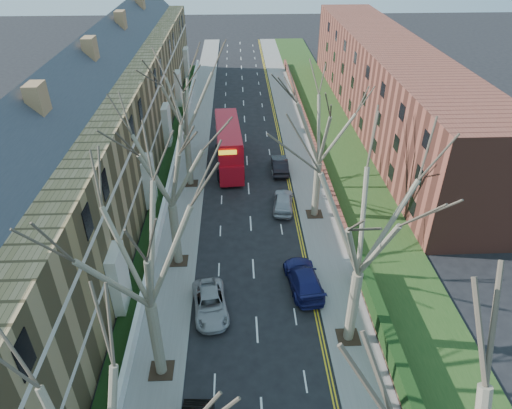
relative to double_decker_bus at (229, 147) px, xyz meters
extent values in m
cube|color=slate|center=(-4.09, 6.99, -2.11)|extent=(3.00, 102.00, 0.12)
cube|color=slate|center=(7.91, 6.99, -2.11)|extent=(3.00, 102.00, 0.12)
cube|color=olive|center=(-11.89, -1.01, 2.83)|extent=(9.00, 78.00, 10.00)
cube|color=#32353D|center=(-11.89, -1.01, 8.83)|extent=(4.67, 78.00, 4.67)
cube|color=silver|center=(-7.44, -1.01, 1.33)|extent=(0.12, 78.00, 0.35)
cube|color=silver|center=(-7.44, -1.01, 4.83)|extent=(0.12, 78.00, 0.35)
cube|color=brown|center=(19.41, 10.99, 2.83)|extent=(8.00, 54.00, 10.00)
cube|color=brown|center=(9.61, 10.99, -1.60)|extent=(0.35, 54.00, 0.90)
cube|color=white|center=(-5.74, -1.01, -1.55)|extent=(0.30, 78.00, 1.00)
cube|color=#1D3C16|center=(12.41, 6.99, -2.02)|extent=(6.00, 102.00, 0.06)
cylinder|color=#695C4B|center=(-3.79, -26.01, 0.58)|extent=(0.64, 0.64, 5.25)
cube|color=#2D2116|center=(-3.79, -26.01, -2.03)|extent=(1.40, 1.40, 0.05)
cylinder|color=#695C4B|center=(-3.79, -16.01, 0.49)|extent=(0.64, 0.64, 5.07)
cube|color=#2D2116|center=(-3.79, -16.01, -2.03)|extent=(1.40, 1.40, 0.05)
cylinder|color=#695C4B|center=(-3.79, -4.01, 0.58)|extent=(0.60, 0.60, 5.25)
cube|color=#2D2116|center=(-3.79, -4.01, -2.03)|extent=(1.40, 1.40, 0.05)
cylinder|color=#695C4B|center=(7.61, -24.01, 0.58)|extent=(0.64, 0.64, 5.25)
cube|color=#2D2116|center=(7.61, -24.01, -2.03)|extent=(1.40, 1.40, 0.05)
cylinder|color=#695C4B|center=(7.61, -10.01, 0.49)|extent=(0.60, 0.60, 5.07)
cube|color=#2D2116|center=(7.61, -10.01, -2.03)|extent=(1.40, 1.40, 0.05)
cube|color=#AE0C19|center=(0.00, 0.00, -0.77)|extent=(3.06, 10.65, 2.10)
cube|color=#AE0C19|center=(0.00, 0.00, 1.24)|extent=(3.03, 10.12, 1.91)
cube|color=black|center=(0.00, 0.00, -0.34)|extent=(3.03, 9.81, 0.86)
cube|color=black|center=(0.00, 0.00, 1.34)|extent=(3.01, 9.60, 0.86)
imported|color=#97979C|center=(-1.13, -21.24, -1.51)|extent=(2.80, 4.99, 1.32)
imported|color=navy|center=(5.42, -19.15, -1.40)|extent=(2.74, 5.48, 1.53)
imported|color=#9E9FA7|center=(4.94, -8.73, -1.42)|extent=(2.27, 4.58, 1.50)
imported|color=black|center=(5.25, -1.60, -1.43)|extent=(1.61, 4.51, 1.48)
camera|label=1|loc=(0.96, -43.46, 20.40)|focal=32.00mm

